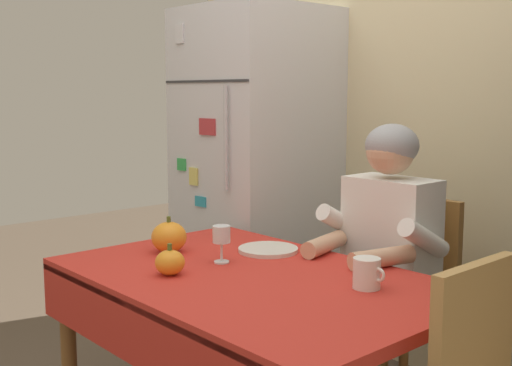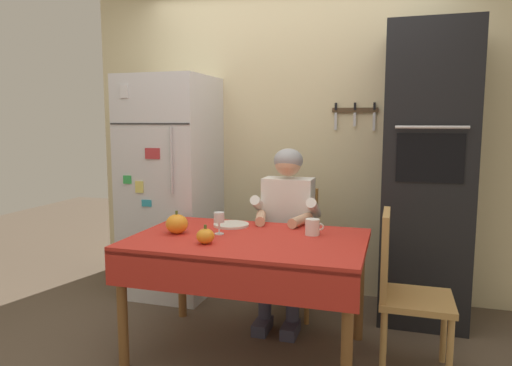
{
  "view_description": "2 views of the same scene",
  "coord_description": "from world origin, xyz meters",
  "px_view_note": "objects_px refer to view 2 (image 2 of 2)",
  "views": [
    {
      "loc": [
        1.63,
        -1.34,
        1.37
      ],
      "look_at": [
        -0.04,
        0.15,
        1.05
      ],
      "focal_mm": 45.38,
      "sensor_mm": 36.0,
      "label": 1
    },
    {
      "loc": [
        0.84,
        -2.53,
        1.43
      ],
      "look_at": [
        -0.01,
        0.28,
        1.05
      ],
      "focal_mm": 32.79,
      "sensor_mm": 36.0,
      "label": 2
    }
  ],
  "objects_px": {
    "pumpkin_medium": "(205,236)",
    "dining_table": "(247,252)",
    "refrigerator": "(171,186)",
    "wall_oven": "(426,176)",
    "chair_behind_person": "(291,244)",
    "coffee_mug": "(313,227)",
    "wine_glass": "(219,219)",
    "pumpkin_large": "(177,224)",
    "serving_tray": "(231,225)",
    "seated_person": "(286,220)",
    "chair_right_side": "(402,285)"
  },
  "relations": [
    {
      "from": "pumpkin_medium",
      "to": "dining_table",
      "type": "bearing_deg",
      "value": 45.4
    },
    {
      "from": "dining_table",
      "to": "refrigerator",
      "type": "bearing_deg",
      "value": 137.09
    },
    {
      "from": "wall_oven",
      "to": "chair_behind_person",
      "type": "xyz_separation_m",
      "value": [
        -0.95,
        -0.13,
        -0.54
      ]
    },
    {
      "from": "dining_table",
      "to": "pumpkin_medium",
      "type": "distance_m",
      "value": 0.3
    },
    {
      "from": "coffee_mug",
      "to": "pumpkin_medium",
      "type": "distance_m",
      "value": 0.67
    },
    {
      "from": "wine_glass",
      "to": "pumpkin_large",
      "type": "relative_size",
      "value": 0.97
    },
    {
      "from": "pumpkin_medium",
      "to": "serving_tray",
      "type": "height_order",
      "value": "pumpkin_medium"
    },
    {
      "from": "wall_oven",
      "to": "coffee_mug",
      "type": "bearing_deg",
      "value": -133.28
    },
    {
      "from": "seated_person",
      "to": "chair_right_side",
      "type": "height_order",
      "value": "seated_person"
    },
    {
      "from": "wall_oven",
      "to": "chair_right_side",
      "type": "bearing_deg",
      "value": -100.11
    },
    {
      "from": "wall_oven",
      "to": "coffee_mug",
      "type": "xyz_separation_m",
      "value": [
        -0.69,
        -0.73,
        -0.26
      ]
    },
    {
      "from": "dining_table",
      "to": "serving_tray",
      "type": "bearing_deg",
      "value": 125.84
    },
    {
      "from": "chair_behind_person",
      "to": "wall_oven",
      "type": "bearing_deg",
      "value": 7.78
    },
    {
      "from": "seated_person",
      "to": "pumpkin_large",
      "type": "height_order",
      "value": "seated_person"
    },
    {
      "from": "chair_right_side",
      "to": "wine_glass",
      "type": "distance_m",
      "value": 1.15
    },
    {
      "from": "wall_oven",
      "to": "wine_glass",
      "type": "height_order",
      "value": "wall_oven"
    },
    {
      "from": "chair_behind_person",
      "to": "coffee_mug",
      "type": "distance_m",
      "value": 0.71
    },
    {
      "from": "chair_behind_person",
      "to": "serving_tray",
      "type": "relative_size",
      "value": 3.92
    },
    {
      "from": "seated_person",
      "to": "dining_table",
      "type": "bearing_deg",
      "value": -99.2
    },
    {
      "from": "seated_person",
      "to": "refrigerator",
      "type": "bearing_deg",
      "value": 165.07
    },
    {
      "from": "wall_oven",
      "to": "pumpkin_large",
      "type": "distance_m",
      "value": 1.79
    },
    {
      "from": "chair_behind_person",
      "to": "pumpkin_large",
      "type": "distance_m",
      "value": 1.02
    },
    {
      "from": "serving_tray",
      "to": "wall_oven",
      "type": "bearing_deg",
      "value": 27.01
    },
    {
      "from": "coffee_mug",
      "to": "seated_person",
      "type": "bearing_deg",
      "value": 122.71
    },
    {
      "from": "seated_person",
      "to": "wine_glass",
      "type": "distance_m",
      "value": 0.64
    },
    {
      "from": "refrigerator",
      "to": "pumpkin_medium",
      "type": "xyz_separation_m",
      "value": [
        0.76,
        -1.08,
        -0.12
      ]
    },
    {
      "from": "seated_person",
      "to": "serving_tray",
      "type": "bearing_deg",
      "value": -133.34
    },
    {
      "from": "refrigerator",
      "to": "pumpkin_large",
      "type": "height_order",
      "value": "refrigerator"
    },
    {
      "from": "wine_glass",
      "to": "dining_table",
      "type": "bearing_deg",
      "value": -11.76
    },
    {
      "from": "refrigerator",
      "to": "wine_glass",
      "type": "height_order",
      "value": "refrigerator"
    },
    {
      "from": "chair_behind_person",
      "to": "seated_person",
      "type": "bearing_deg",
      "value": -90.0
    },
    {
      "from": "wine_glass",
      "to": "refrigerator",
      "type": "bearing_deg",
      "value": 131.82
    },
    {
      "from": "coffee_mug",
      "to": "wine_glass",
      "type": "xyz_separation_m",
      "value": [
        -0.56,
        -0.15,
        0.05
      ]
    },
    {
      "from": "refrigerator",
      "to": "pumpkin_medium",
      "type": "distance_m",
      "value": 1.32
    },
    {
      "from": "refrigerator",
      "to": "chair_behind_person",
      "type": "bearing_deg",
      "value": -4.94
    },
    {
      "from": "seated_person",
      "to": "pumpkin_medium",
      "type": "bearing_deg",
      "value": -109.86
    },
    {
      "from": "serving_tray",
      "to": "dining_table",
      "type": "bearing_deg",
      "value": -54.16
    },
    {
      "from": "wine_glass",
      "to": "coffee_mug",
      "type": "bearing_deg",
      "value": 15.17
    },
    {
      "from": "dining_table",
      "to": "seated_person",
      "type": "bearing_deg",
      "value": 80.8
    },
    {
      "from": "coffee_mug",
      "to": "pumpkin_large",
      "type": "relative_size",
      "value": 0.81
    },
    {
      "from": "pumpkin_medium",
      "to": "serving_tray",
      "type": "bearing_deg",
      "value": 91.79
    },
    {
      "from": "chair_behind_person",
      "to": "wine_glass",
      "type": "height_order",
      "value": "chair_behind_person"
    },
    {
      "from": "chair_right_side",
      "to": "coffee_mug",
      "type": "xyz_separation_m",
      "value": [
        -0.54,
        0.11,
        0.28
      ]
    },
    {
      "from": "wall_oven",
      "to": "pumpkin_large",
      "type": "xyz_separation_m",
      "value": [
        -1.51,
        -0.94,
        -0.25
      ]
    },
    {
      "from": "wine_glass",
      "to": "pumpkin_large",
      "type": "bearing_deg",
      "value": -168.04
    },
    {
      "from": "wall_oven",
      "to": "pumpkin_large",
      "type": "height_order",
      "value": "wall_oven"
    },
    {
      "from": "pumpkin_large",
      "to": "serving_tray",
      "type": "bearing_deg",
      "value": 49.64
    },
    {
      "from": "wine_glass",
      "to": "pumpkin_medium",
      "type": "bearing_deg",
      "value": -88.4
    },
    {
      "from": "seated_person",
      "to": "chair_behind_person",
      "type": "bearing_deg",
      "value": 90.0
    },
    {
      "from": "refrigerator",
      "to": "serving_tray",
      "type": "relative_size",
      "value": 7.59
    }
  ]
}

